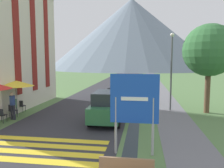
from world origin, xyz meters
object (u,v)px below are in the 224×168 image
object	(u,v)px
parked_car_near	(107,106)
cafe_chair_near_left	(1,114)
cafe_umbrella_middle_yellow	(16,83)
person_seated_far	(15,104)
road_sign	(134,104)
streetlamp	(171,66)
parked_car_far	(120,88)
hotel_building	(2,36)
person_standing_terrace	(12,104)
cafe_chair_middle	(12,110)
tree_by_path	(209,51)
cafe_chair_far_left	(21,105)

from	to	relation	value
parked_car_near	cafe_chair_near_left	distance (m)	6.17
cafe_umbrella_middle_yellow	person_seated_far	distance (m)	1.67
road_sign	streetlamp	xyz separation A→B (m)	(2.30, 7.88, 1.30)
parked_car_near	streetlamp	size ratio (longest dim) A/B	0.71
parked_car_far	person_seated_far	bearing A→B (deg)	-128.55
parked_car_far	streetlamp	bearing A→B (deg)	-51.36
hotel_building	parked_car_near	distance (m)	10.75
hotel_building	person_standing_terrace	world-z (taller)	hotel_building
parked_car_far	cafe_chair_near_left	world-z (taller)	parked_car_far
hotel_building	road_sign	bearing A→B (deg)	-36.54
cafe_chair_near_left	person_seated_far	distance (m)	2.19
hotel_building	cafe_chair_near_left	xyz separation A→B (m)	(2.95, -4.78, -5.06)
parked_car_far	cafe_chair_middle	distance (m)	10.65
person_seated_far	tree_by_path	size ratio (longest dim) A/B	0.21
person_standing_terrace	streetlamp	distance (m)	10.86
parked_car_near	cafe_umbrella_middle_yellow	bearing A→B (deg)	176.56
road_sign	parked_car_near	distance (m)	4.83
cafe_chair_near_left	streetlamp	xyz separation A→B (m)	(10.11, 4.69, 2.75)
parked_car_far	person_standing_terrace	size ratio (longest dim) A/B	2.68
tree_by_path	parked_car_far	bearing A→B (deg)	139.54
road_sign	cafe_umbrella_middle_yellow	size ratio (longest dim) A/B	1.33
hotel_building	streetlamp	size ratio (longest dim) A/B	1.85
cafe_chair_far_left	hotel_building	bearing A→B (deg)	141.78
cafe_chair_near_left	cafe_umbrella_middle_yellow	world-z (taller)	cafe_umbrella_middle_yellow
hotel_building	road_sign	world-z (taller)	hotel_building
hotel_building	parked_car_far	distance (m)	11.25
parked_car_near	cafe_chair_middle	world-z (taller)	parked_car_near
cafe_umbrella_middle_yellow	streetlamp	bearing A→B (deg)	17.42
parked_car_far	tree_by_path	bearing A→B (deg)	-40.46
parked_car_near	cafe_chair_middle	xyz separation A→B (m)	(-6.08, -0.02, -0.39)
cafe_chair_middle	road_sign	bearing A→B (deg)	-10.36
hotel_building	road_sign	xyz separation A→B (m)	(10.75, -7.97, -3.61)
person_standing_terrace	tree_by_path	world-z (taller)	tree_by_path
cafe_chair_middle	person_standing_terrace	bearing A→B (deg)	-36.07
cafe_umbrella_middle_yellow	tree_by_path	world-z (taller)	tree_by_path
cafe_chair_near_left	person_standing_terrace	distance (m)	0.94
hotel_building	person_standing_terrace	size ratio (longest dim) A/B	6.07
person_seated_far	streetlamp	distance (m)	11.19
parked_car_near	cafe_chair_near_left	size ratio (longest dim) A/B	4.63
hotel_building	cafe_chair_middle	size ratio (longest dim) A/B	12.10
hotel_building	parked_car_far	world-z (taller)	hotel_building
parked_car_near	streetlamp	world-z (taller)	streetlamp
cafe_umbrella_middle_yellow	cafe_chair_near_left	bearing A→B (deg)	-92.66
road_sign	parked_car_far	bearing A→B (deg)	98.50
road_sign	parked_car_far	xyz separation A→B (m)	(-1.98, 13.24, -1.05)
hotel_building	streetlamp	xyz separation A→B (m)	(13.05, -0.09, -2.31)
person_standing_terrace	hotel_building	bearing A→B (deg)	128.53
cafe_umbrella_middle_yellow	person_seated_far	size ratio (longest dim) A/B	1.87
parked_car_far	person_standing_terrace	distance (m)	10.82
hotel_building	cafe_chair_near_left	size ratio (longest dim) A/B	12.10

